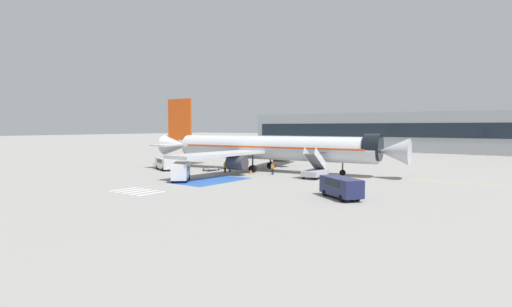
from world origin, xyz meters
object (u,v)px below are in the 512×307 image
at_px(airliner, 267,148).
at_px(traffic_cone_0, 251,172).
at_px(service_van_2, 165,163).
at_px(ground_crew_1, 225,166).
at_px(service_van_1, 181,170).
at_px(ground_crew_0, 273,168).
at_px(ground_crew_2, 230,165).
at_px(fuel_tanker, 309,152).
at_px(boarding_stairs_forward, 315,170).
at_px(terminal_building, 403,132).
at_px(service_van_0, 341,186).
at_px(baggage_cart, 211,169).

distance_m(airliner, traffic_cone_0, 5.54).
distance_m(service_van_2, ground_crew_1, 10.53).
height_order(service_van_1, ground_crew_0, service_van_1).
bearing_deg(ground_crew_2, fuel_tanker, -143.95).
bearing_deg(ground_crew_2, boarding_stairs_forward, 129.19).
xyz_separation_m(ground_crew_1, terminal_building, (5.57, 70.93, 4.53)).
bearing_deg(terminal_building, airliner, -91.55).
bearing_deg(fuel_tanker, ground_crew_1, -6.59).
height_order(service_van_0, ground_crew_2, service_van_0).
relative_size(service_van_2, baggage_cart, 2.06).
distance_m(service_van_2, terminal_building, 75.65).
bearing_deg(service_van_2, service_van_1, -98.78).
bearing_deg(fuel_tanker, service_van_1, -4.67).
relative_size(ground_crew_2, traffic_cone_0, 3.07).
bearing_deg(terminal_building, service_van_1, -92.71).
xyz_separation_m(baggage_cart, terminal_building, (9.14, 70.15, 5.20)).
height_order(service_van_2, baggage_cart, service_van_2).
bearing_deg(ground_crew_1, service_van_0, 84.71).
distance_m(baggage_cart, ground_crew_1, 3.71).
bearing_deg(terminal_building, ground_crew_0, -88.53).
bearing_deg(service_van_0, ground_crew_1, 102.89).
height_order(service_van_1, baggage_cart, service_van_1).
distance_m(ground_crew_0, ground_crew_2, 7.37).
xyz_separation_m(service_van_1, service_van_2, (-11.82, 7.60, -0.22)).
distance_m(baggage_cart, ground_crew_2, 3.69).
xyz_separation_m(ground_crew_2, terminal_building, (5.54, 69.86, 4.43)).
distance_m(ground_crew_0, ground_crew_1, 7.61).
bearing_deg(ground_crew_1, service_van_2, -56.12).
xyz_separation_m(airliner, traffic_cone_0, (0.15, -4.40, -3.36)).
xyz_separation_m(service_van_2, traffic_cone_0, (14.06, 4.18, -0.88)).
relative_size(service_van_0, service_van_1, 1.15).
distance_m(fuel_tanker, service_van_0, 45.05).
bearing_deg(service_van_2, boarding_stairs_forward, -53.45).
bearing_deg(baggage_cart, terminal_building, -96.20).
height_order(fuel_tanker, baggage_cart, fuel_tanker).
distance_m(fuel_tanker, traffic_cone_0, 27.30).
height_order(boarding_stairs_forward, service_van_0, boarding_stairs_forward).
bearing_deg(service_van_1, service_van_0, 142.22).
xyz_separation_m(ground_crew_0, terminal_building, (-1.77, 68.94, 4.43)).
height_order(fuel_tanker, ground_crew_0, fuel_tanker).
distance_m(service_van_0, terminal_building, 82.80).
height_order(ground_crew_1, terminal_building, terminal_building).
xyz_separation_m(fuel_tanker, traffic_cone_0, (5.05, -26.79, -1.46)).
height_order(ground_crew_1, traffic_cone_0, ground_crew_1).
xyz_separation_m(fuel_tanker, terminal_building, (6.67, 42.92, 3.71)).
bearing_deg(airliner, terminal_building, 171.60).
xyz_separation_m(fuel_tanker, ground_crew_1, (1.10, -28.01, -0.82)).
height_order(traffic_cone_0, terminal_building, terminal_building).
bearing_deg(baggage_cart, service_van_0, 159.68).
height_order(fuel_tanker, service_van_0, fuel_tanker).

